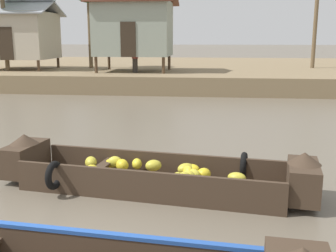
{
  "coord_description": "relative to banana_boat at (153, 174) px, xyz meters",
  "views": [
    {
      "loc": [
        2.38,
        -3.72,
        2.8
      ],
      "look_at": [
        1.24,
        6.32,
        0.62
      ],
      "focal_mm": 44.18,
      "sensor_mm": 36.0,
      "label": 1
    }
  ],
  "objects": [
    {
      "name": "stilt_house_left",
      "position": [
        -10.44,
        16.58,
        2.66
      ],
      "size": [
        4.52,
        3.86,
        4.02
      ],
      "color": "#4C3826",
      "rests_on": "riverbank_strip"
    },
    {
      "name": "stilt_house_mid_left",
      "position": [
        -3.42,
        15.87,
        3.02
      ],
      "size": [
        4.74,
        3.67,
        4.43
      ],
      "color": "#4C3826",
      "rests_on": "riverbank_strip"
    },
    {
      "name": "ground_plane",
      "position": [
        -1.28,
        6.47,
        -0.3
      ],
      "size": [
        300.0,
        300.0,
        0.0
      ],
      "primitive_type": "plane",
      "color": "#665B4C"
    },
    {
      "name": "riverbank_strip",
      "position": [
        -1.28,
        22.4,
        0.16
      ],
      "size": [
        160.0,
        20.0,
        0.92
      ],
      "primitive_type": "cube",
      "color": "#7F6B4C",
      "rests_on": "ground"
    },
    {
      "name": "banana_boat",
      "position": [
        0.0,
        0.0,
        0.0
      ],
      "size": [
        5.93,
        1.95,
        0.91
      ],
      "color": "#3D2D21",
      "rests_on": "ground"
    },
    {
      "name": "vendor_person",
      "position": [
        -3.22,
        15.02,
        1.55
      ],
      "size": [
        0.44,
        0.44,
        1.66
      ],
      "color": "#332D28",
      "rests_on": "riverbank_strip"
    }
  ]
}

